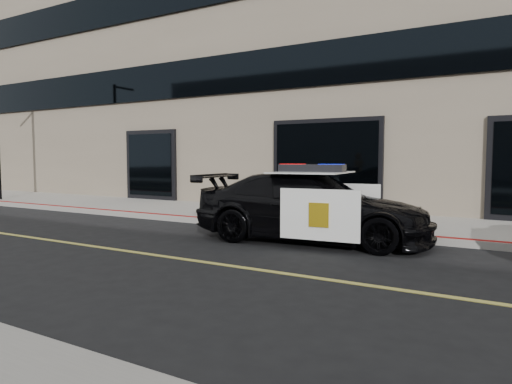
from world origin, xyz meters
The scene contains 5 objects.
ground centered at (0.00, 0.00, 0.00)m, with size 120.00×120.00×0.00m, color black.
sidewalk_n centered at (0.00, 5.25, 0.07)m, with size 60.00×3.50×0.15m, color gray.
building_n centered at (0.00, 10.50, 6.00)m, with size 60.00×7.00×12.00m, color #756856.
police_car centered at (0.40, 2.67, 0.71)m, with size 2.89×5.20×1.58m.
fire_hydrant centered at (-1.68, 4.03, 0.56)m, with size 0.39×0.55×0.87m.
Camera 1 is at (4.09, -5.90, 1.70)m, focal length 32.00 mm.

